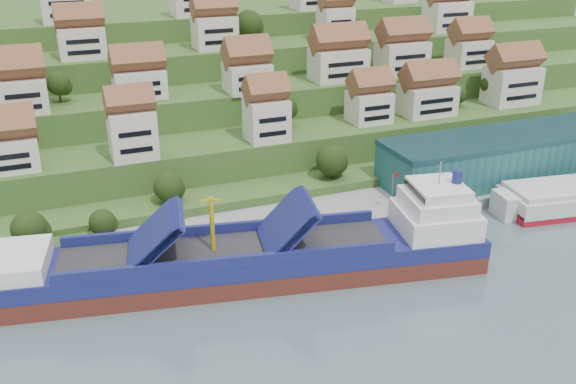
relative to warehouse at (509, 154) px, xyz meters
name	(u,v)px	position (x,y,z in m)	size (l,w,h in m)	color
ground	(330,260)	(-52.00, -17.00, -7.20)	(300.00, 300.00, 0.00)	slate
quay	(387,205)	(-32.00, -2.00, -6.10)	(180.00, 14.00, 2.20)	gray
hillside	(187,77)	(-52.00, 86.55, 3.46)	(260.00, 128.00, 31.00)	#2D4C1E
hillside_village	(229,59)	(-51.25, 43.40, 17.10)	(156.64, 64.21, 28.62)	silver
hillside_trees	(244,105)	(-52.82, 28.16, 9.56)	(144.49, 62.48, 30.70)	#233913
warehouse	(509,154)	(0.00, 0.00, 0.00)	(60.00, 15.00, 10.00)	#205658
flagpole	(393,189)	(-33.89, -7.00, -0.32)	(1.28, 0.16, 8.00)	gray
cargo_ship	(254,260)	(-66.53, -17.71, -3.73)	(83.97, 28.02, 18.48)	#55231A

